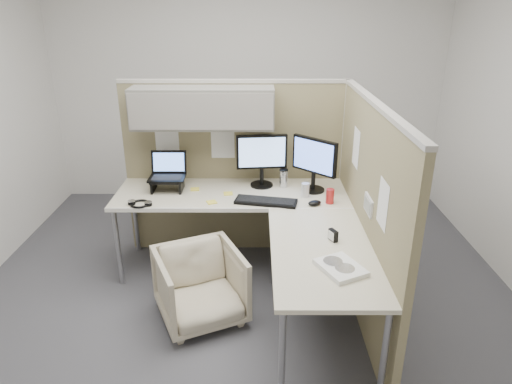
{
  "coord_description": "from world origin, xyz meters",
  "views": [
    {
      "loc": [
        0.11,
        -3.08,
        2.22
      ],
      "look_at": [
        0.1,
        0.25,
        0.85
      ],
      "focal_mm": 32.0,
      "sensor_mm": 36.0,
      "label": 1
    }
  ],
  "objects_px": {
    "monitor_left": "(262,156)",
    "keyboard": "(266,202)",
    "desk": "(259,217)",
    "office_chair": "(200,283)"
  },
  "relations": [
    {
      "from": "office_chair",
      "to": "keyboard",
      "type": "bearing_deg",
      "value": 22.24
    },
    {
      "from": "desk",
      "to": "monitor_left",
      "type": "height_order",
      "value": "monitor_left"
    },
    {
      "from": "monitor_left",
      "to": "keyboard",
      "type": "bearing_deg",
      "value": -91.1
    },
    {
      "from": "desk",
      "to": "monitor_left",
      "type": "relative_size",
      "value": 4.29
    },
    {
      "from": "office_chair",
      "to": "desk",
      "type": "bearing_deg",
      "value": 13.21
    },
    {
      "from": "office_chair",
      "to": "keyboard",
      "type": "height_order",
      "value": "keyboard"
    },
    {
      "from": "desk",
      "to": "office_chair",
      "type": "height_order",
      "value": "desk"
    },
    {
      "from": "monitor_left",
      "to": "keyboard",
      "type": "height_order",
      "value": "monitor_left"
    },
    {
      "from": "monitor_left",
      "to": "keyboard",
      "type": "distance_m",
      "value": 0.46
    },
    {
      "from": "desk",
      "to": "keyboard",
      "type": "xyz_separation_m",
      "value": [
        0.06,
        0.18,
        0.05
      ]
    }
  ]
}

